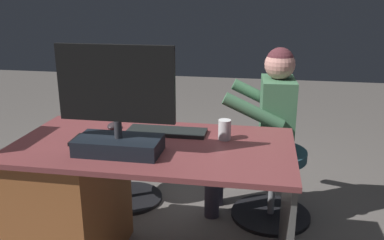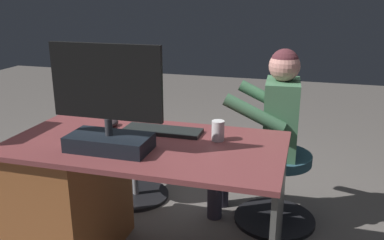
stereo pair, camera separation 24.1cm
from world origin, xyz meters
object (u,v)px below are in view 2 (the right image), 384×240
at_px(keyboard, 163,131).
at_px(monitor, 108,115).
at_px(person, 265,123).
at_px(cup, 218,131).
at_px(teddy_bear, 133,114).
at_px(tv_remote, 75,135).
at_px(computer_mouse, 112,123).
at_px(desk, 86,194).
at_px(office_chair_teddy, 134,161).
at_px(visitor_chair, 277,183).

bearing_deg(keyboard, monitor, 63.10).
height_order(keyboard, person, person).
distance_m(cup, teddy_bear, 0.98).
distance_m(cup, tv_remote, 0.74).
bearing_deg(person, computer_mouse, 32.03).
relative_size(monitor, person, 0.48).
bearing_deg(desk, keyboard, -157.48).
xyz_separation_m(desk, monitor, (-0.24, 0.14, 0.52)).
distance_m(tv_remote, office_chair_teddy, 0.90).
bearing_deg(monitor, desk, -30.56).
height_order(keyboard, office_chair_teddy, keyboard).
distance_m(computer_mouse, person, 0.94).
relative_size(desk, person, 1.22).
relative_size(desk, keyboard, 3.31).
xyz_separation_m(cup, tv_remote, (0.72, 0.16, -0.04)).
relative_size(tv_remote, person, 0.13).
bearing_deg(monitor, visitor_chair, -132.08).
bearing_deg(desk, person, -142.41).
height_order(tv_remote, person, person).
distance_m(tv_remote, teddy_bear, 0.79).
bearing_deg(cup, person, -107.88).
bearing_deg(teddy_bear, office_chair_teddy, 90.00).
xyz_separation_m(keyboard, tv_remote, (0.41, 0.20, -0.00)).
bearing_deg(person, tv_remote, 38.39).
xyz_separation_m(office_chair_teddy, visitor_chair, (-1.02, 0.06, -0.02)).
bearing_deg(teddy_bear, computer_mouse, 102.82).
distance_m(teddy_bear, person, 0.93).
xyz_separation_m(cup, person, (-0.18, -0.56, -0.11)).
xyz_separation_m(monitor, keyboard, (-0.16, -0.31, -0.16)).
xyz_separation_m(computer_mouse, visitor_chair, (-0.89, -0.49, -0.48)).
height_order(desk, tv_remote, tv_remote).
relative_size(monitor, office_chair_teddy, 1.12).
bearing_deg(teddy_bear, keyboard, 126.66).
xyz_separation_m(monitor, person, (-0.65, -0.83, -0.23)).
bearing_deg(teddy_bear, tv_remote, 91.52).
xyz_separation_m(teddy_bear, person, (-0.93, 0.06, 0.04)).
xyz_separation_m(desk, cup, (-0.71, -0.12, 0.39)).
height_order(computer_mouse, tv_remote, computer_mouse).
bearing_deg(cup, tv_remote, 12.28).
xyz_separation_m(monitor, visitor_chair, (-0.74, -0.82, -0.64)).
relative_size(keyboard, office_chair_teddy, 0.87).
relative_size(keyboard, person, 0.37).
bearing_deg(visitor_chair, teddy_bear, -3.87).
relative_size(computer_mouse, person, 0.08).
xyz_separation_m(teddy_bear, visitor_chair, (-1.02, 0.07, -0.37)).
height_order(office_chair_teddy, teddy_bear, teddy_bear).
height_order(desk, teddy_bear, teddy_bear).
height_order(computer_mouse, visitor_chair, computer_mouse).
bearing_deg(tv_remote, office_chair_teddy, -91.16).
bearing_deg(visitor_chair, computer_mouse, 28.98).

